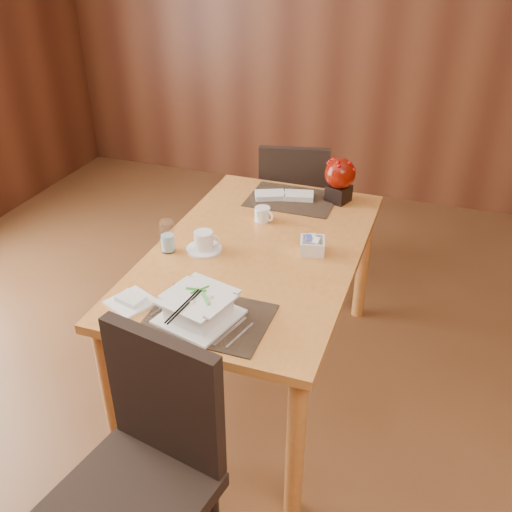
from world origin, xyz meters
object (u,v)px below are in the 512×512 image
(bread_plate, at_px, (131,302))
(dining_table, at_px, (257,267))
(near_chair, at_px, (146,461))
(far_chair, at_px, (293,203))
(sugar_caddy, at_px, (312,246))
(creamer_jug, at_px, (262,214))
(berry_decor, at_px, (340,178))
(water_glass, at_px, (167,236))
(coffee_cup, at_px, (204,242))
(soup_setting, at_px, (199,308))

(bread_plate, bearing_deg, dining_table, 59.97)
(near_chair, height_order, far_chair, near_chair)
(sugar_caddy, bearing_deg, far_chair, 110.47)
(dining_table, distance_m, near_chair, 1.06)
(dining_table, bearing_deg, bread_plate, -120.03)
(creamer_jug, height_order, near_chair, near_chair)
(berry_decor, height_order, near_chair, berry_decor)
(creamer_jug, bearing_deg, water_glass, -104.45)
(coffee_cup, height_order, berry_decor, berry_decor)
(soup_setting, relative_size, water_glass, 2.13)
(near_chair, relative_size, far_chair, 1.06)
(berry_decor, xyz_separation_m, far_chair, (-0.34, 0.37, -0.37))
(near_chair, bearing_deg, coffee_cup, 113.43)
(soup_setting, relative_size, berry_decor, 1.35)
(soup_setting, relative_size, creamer_jug, 3.23)
(coffee_cup, xyz_separation_m, water_glass, (-0.15, -0.06, 0.04))
(coffee_cup, height_order, sugar_caddy, coffee_cup)
(berry_decor, height_order, bread_plate, berry_decor)
(dining_table, xyz_separation_m, berry_decor, (0.23, 0.61, 0.23))
(water_glass, xyz_separation_m, near_chair, (0.36, -0.91, -0.28))
(dining_table, height_order, berry_decor, berry_decor)
(berry_decor, bearing_deg, dining_table, -110.87)
(sugar_caddy, bearing_deg, creamer_jug, 145.03)
(dining_table, xyz_separation_m, soup_setting, (-0.03, -0.56, 0.15))
(coffee_cup, relative_size, near_chair, 0.17)
(creamer_jug, distance_m, far_chair, 0.77)
(berry_decor, bearing_deg, coffee_cup, -123.01)
(creamer_jug, height_order, far_chair, far_chair)
(dining_table, distance_m, coffee_cup, 0.28)
(far_chair, bearing_deg, sugar_caddy, 97.41)
(near_chair, bearing_deg, dining_table, 100.51)
(sugar_caddy, bearing_deg, bread_plate, -132.45)
(far_chair, bearing_deg, near_chair, 79.79)
(sugar_caddy, distance_m, near_chair, 1.16)
(dining_table, bearing_deg, berry_decor, 69.13)
(creamer_jug, xyz_separation_m, berry_decor, (0.30, 0.34, 0.10))
(soup_setting, bearing_deg, bread_plate, -166.47)
(water_glass, height_order, far_chair, far_chair)
(bread_plate, relative_size, near_chair, 0.16)
(dining_table, distance_m, creamer_jug, 0.31)
(berry_decor, bearing_deg, bread_plate, -115.41)
(dining_table, height_order, sugar_caddy, sugar_caddy)
(water_glass, bearing_deg, soup_setting, -50.88)
(berry_decor, xyz_separation_m, near_chair, (-0.24, -1.67, -0.34))
(far_chair, bearing_deg, water_glass, 63.98)
(dining_table, relative_size, coffee_cup, 9.31)
(bread_plate, bearing_deg, creamer_jug, 72.97)
(water_glass, height_order, bread_plate, water_glass)
(coffee_cup, xyz_separation_m, berry_decor, (0.46, 0.70, 0.09))
(water_glass, height_order, sugar_caddy, water_glass)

